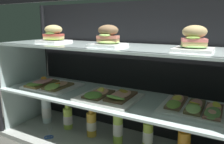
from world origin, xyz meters
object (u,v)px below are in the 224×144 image
Objects in this scene: juice_bottle_front_left_end at (92,124)px; juice_bottle_near_post at (148,136)px; juice_bottle_front_middle at (46,110)px; kitchen_scissors at (49,136)px; plated_roll_sandwich_far_right at (108,38)px; open_sandwich_tray_mid_left at (195,107)px; juice_bottle_tucked_behind at (118,128)px; plated_roll_sandwich_center at (194,41)px; open_sandwich_tray_mid_right at (50,85)px; plated_roll_sandwich_mid_right at (54,35)px; open_sandwich_tray_far_right at (109,96)px; juice_bottle_front_second at (68,118)px.

juice_bottle_front_left_end is 0.95× the size of juice_bottle_near_post.
juice_bottle_front_middle is 1.60× the size of kitchen_scissors.
plated_roll_sandwich_far_right is 0.59m from open_sandwich_tray_mid_left.
plated_roll_sandwich_far_right reaches higher than juice_bottle_tucked_behind.
plated_roll_sandwich_center is at bearing 6.24° from kitchen_scissors.
juice_bottle_front_left_end is at bearing -178.20° from juice_bottle_near_post.
plated_roll_sandwich_far_right reaches higher than open_sandwich_tray_mid_right.
open_sandwich_tray_mid_right reaches higher than juice_bottle_front_left_end.
plated_roll_sandwich_center is 0.70× the size of juice_bottle_front_middle.
juice_bottle_near_post is at bearing 1.71° from plated_roll_sandwich_mid_right.
open_sandwich_tray_mid_right is 1.00× the size of open_sandwich_tray_mid_left.
open_sandwich_tray_far_right is 2.14× the size of kitchen_scissors.
juice_bottle_front_middle is (-0.14, 0.02, -0.57)m from plated_roll_sandwich_mid_right.
open_sandwich_tray_mid_right is 0.74m from juice_bottle_near_post.
juice_bottle_front_middle reaches higher than juice_bottle_tucked_behind.
juice_bottle_near_post is 0.67m from kitchen_scissors.
juice_bottle_tucked_behind is at bearing 70.40° from plated_roll_sandwich_far_right.
plated_roll_sandwich_center is (0.91, -0.04, -0.00)m from plated_roll_sandwich_mid_right.
juice_bottle_front_left_end is (0.30, 0.06, -0.24)m from open_sandwich_tray_mid_right.
juice_bottle_front_left_end is (-0.17, 0.07, -0.24)m from open_sandwich_tray_far_right.
plated_roll_sandwich_far_right reaches higher than juice_bottle_front_second.
open_sandwich_tray_mid_right is at bearing -28.63° from juice_bottle_front_middle.
open_sandwich_tray_far_right is at bearing -7.03° from plated_roll_sandwich_mid_right.
open_sandwich_tray_mid_left is at bearing 6.67° from open_sandwich_tray_far_right.
open_sandwich_tray_mid_left is (0.95, 0.05, 0.00)m from open_sandwich_tray_mid_right.
juice_bottle_front_left_end is (-0.17, 0.07, -0.58)m from plated_roll_sandwich_far_right.
plated_roll_sandwich_far_right is at bearing -159.97° from juice_bottle_near_post.
kitchen_scissors is at bearing -168.95° from open_sandwich_tray_far_right.
open_sandwich_tray_far_right is 0.47m from juice_bottle_front_second.
open_sandwich_tray_mid_right is 0.55m from juice_bottle_tucked_behind.
plated_roll_sandwich_far_right is 0.71m from juice_bottle_front_second.
juice_bottle_near_post reaches higher than juice_bottle_front_second.
juice_bottle_front_middle is 1.11× the size of juice_bottle_near_post.
open_sandwich_tray_mid_left is 0.90m from juice_bottle_front_second.
plated_roll_sandwich_mid_right is at bearing -178.41° from juice_bottle_front_left_end.
juice_bottle_front_second is (0.09, 0.07, -0.25)m from open_sandwich_tray_mid_right.
plated_roll_sandwich_far_right is 0.69× the size of juice_bottle_front_middle.
juice_bottle_front_middle is at bearing 151.37° from open_sandwich_tray_mid_right.
kitchen_scissors is at bearing -60.94° from open_sandwich_tray_mid_right.
juice_bottle_front_left_end is 0.20m from juice_bottle_tucked_behind.
kitchen_scissors is (-0.25, -0.15, -0.08)m from juice_bottle_front_left_end.
open_sandwich_tray_mid_right is 1.36× the size of juice_bottle_tucked_behind.
juice_bottle_tucked_behind reaches higher than juice_bottle_near_post.
open_sandwich_tray_far_right is 0.31m from juice_bottle_front_left_end.
open_sandwich_tray_mid_left is 1.36× the size of juice_bottle_tucked_behind.
open_sandwich_tray_far_right is at bearing 53.92° from plated_roll_sandwich_far_right.
juice_bottle_front_middle is 1.17× the size of juice_bottle_front_left_end.
plated_roll_sandwich_center is at bearing -15.87° from juice_bottle_near_post.
plated_roll_sandwich_center is 1.20m from juice_bottle_front_middle.
plated_roll_sandwich_mid_right is at bearing 172.97° from open_sandwich_tray_far_right.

